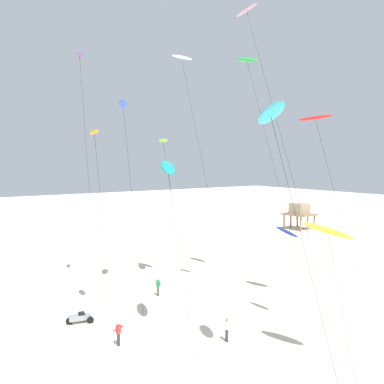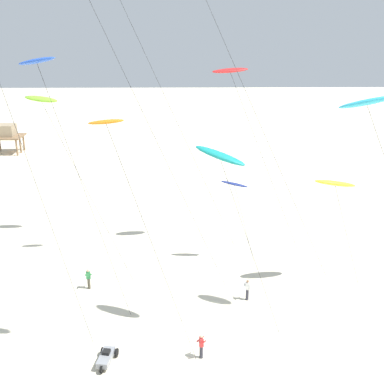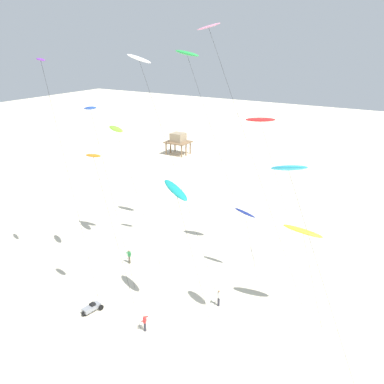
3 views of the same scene
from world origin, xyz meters
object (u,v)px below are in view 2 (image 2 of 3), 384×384
Objects in this scene: kite_red at (231,71)px; beach_buggy at (106,357)px; kite_flyer_furthest at (89,278)px; kite_navy at (235,185)px; kite_lime at (41,100)px; kite_cyan at (368,103)px; kite_teal at (220,156)px; kite_flyer_nearest at (201,346)px; kite_flyer_middle at (247,289)px; kite_yellow at (335,184)px; kite_orange at (108,127)px; stilt_house at (6,133)px; kite_blue at (38,64)px.

beach_buggy is (-8.71, -16.40, -15.34)m from kite_red.
kite_flyer_furthest is at bearing -145.51° from kite_red.
beach_buggy is (-8.97, -13.08, -6.54)m from kite_navy.
kite_lime is 15.31m from kite_red.
kite_cyan is 1.25× the size of kite_teal.
kite_teal is at bearing -27.44° from kite_flyer_furthest.
kite_cyan is at bearing 5.95° from kite_teal.
kite_navy is at bearing 78.10° from kite_teal.
kite_flyer_nearest is 7.40m from kite_flyer_middle.
kite_red is at bearing 135.04° from kite_yellow.
kite_orange is at bearing -65.54° from kite_flyer_furthest.
kite_orange reaches higher than kite_lime.
stilt_house is 2.32× the size of beach_buggy.
kite_red is 17.34m from kite_orange.
stilt_house is (-32.32, 37.08, -3.70)m from kite_navy.
kite_lime is 13.87m from kite_flyer_furthest.
kite_flyer_nearest is (9.79, -5.53, -16.32)m from kite_blue.
kite_orange is 8.89× the size of kite_flyer_nearest.
kite_flyer_middle is at bearing -15.60° from kite_lime.
kite_lime is 20.51m from kite_flyer_middle.
kite_red is 9.69× the size of kite_flyer_furthest.
kite_cyan is 15.63m from kite_flyer_middle.
beach_buggy is (-9.46, -6.79, -0.46)m from kite_flyer_middle.
kite_blue is 2.39× the size of kite_navy.
kite_flyer_furthest is at bearing 63.46° from kite_blue.
kite_flyer_nearest is (-1.18, -3.23, -11.11)m from kite_teal.
kite_red is 9.41m from kite_navy.
kite_yellow is 22.10m from kite_blue.
kite_flyer_middle is (8.69, 5.73, -13.45)m from kite_orange.
kite_red is at bearing 94.40° from kite_navy.
kite_navy is at bearing -85.60° from kite_red.
kite_blue is (-19.81, 1.38, 2.22)m from kite_cyan.
kite_teal is (-2.00, -9.48, 5.03)m from kite_navy.
kite_lime reaches higher than kite_flyer_nearest.
kite_teal is at bearing 22.28° from kite_orange.
kite_lime is 22.30m from kite_cyan.
stilt_house is (-29.14, 49.80, 2.37)m from kite_flyer_nearest.
kite_red reaches higher than kite_flyer_furthest.
kite_flyer_nearest is at bearing -100.32° from kite_red.
kite_navy is (0.26, -3.33, -8.80)m from kite_red.
kite_teal is at bearing 69.95° from kite_flyer_nearest.
kite_navy reaches higher than kite_flyer_middle.
kite_orange is 55.82m from stilt_house.
kite_cyan is (21.34, -6.46, 0.74)m from kite_lime.
kite_red reaches higher than kite_orange.
beach_buggy is (-15.82, -4.52, -14.56)m from kite_cyan.
kite_lime is 6.92× the size of beach_buggy.
kite_flyer_nearest is (11.31, -10.61, -13.36)m from kite_lime.
kite_flyer_furthest is at bearing 135.74° from kite_flyer_nearest.
kite_lime is 0.83× the size of kite_blue.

